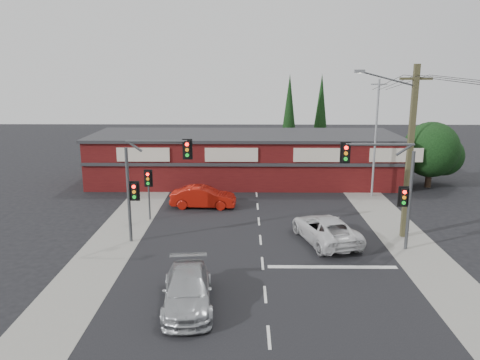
{
  "coord_description": "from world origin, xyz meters",
  "views": [
    {
      "loc": [
        -0.89,
        -23.41,
        9.76
      ],
      "look_at": [
        -1.2,
        3.0,
        3.43
      ],
      "focal_mm": 35.0,
      "sensor_mm": 36.0,
      "label": 1
    }
  ],
  "objects_px": {
    "white_suv": "(325,229)",
    "red_sedan": "(203,197)",
    "shop_building": "(244,157)",
    "utility_pole": "(408,147)",
    "silver_suv": "(188,290)"
  },
  "relations": [
    {
      "from": "shop_building",
      "to": "utility_pole",
      "type": "xyz_separation_m",
      "value": [
        9.36,
        -14.0,
        3.26
      ]
    },
    {
      "from": "silver_suv",
      "to": "red_sedan",
      "type": "xyz_separation_m",
      "value": [
        -0.62,
        14.39,
        0.04
      ]
    },
    {
      "from": "white_suv",
      "to": "red_sedan",
      "type": "distance_m",
      "value": 10.21
    },
    {
      "from": "white_suv",
      "to": "red_sedan",
      "type": "relative_size",
      "value": 1.18
    },
    {
      "from": "silver_suv",
      "to": "red_sedan",
      "type": "height_order",
      "value": "red_sedan"
    },
    {
      "from": "white_suv",
      "to": "red_sedan",
      "type": "xyz_separation_m",
      "value": [
        -7.63,
        6.78,
        0.0
      ]
    },
    {
      "from": "red_sedan",
      "to": "shop_building",
      "type": "relative_size",
      "value": 0.17
    },
    {
      "from": "red_sedan",
      "to": "utility_pole",
      "type": "height_order",
      "value": "utility_pole"
    },
    {
      "from": "utility_pole",
      "to": "red_sedan",
      "type": "bearing_deg",
      "value": 154.38
    },
    {
      "from": "silver_suv",
      "to": "shop_building",
      "type": "bearing_deg",
      "value": 78.54
    },
    {
      "from": "utility_pole",
      "to": "silver_suv",
      "type": "bearing_deg",
      "value": -143.9
    },
    {
      "from": "white_suv",
      "to": "red_sedan",
      "type": "height_order",
      "value": "red_sedan"
    },
    {
      "from": "silver_suv",
      "to": "red_sedan",
      "type": "relative_size",
      "value": 1.07
    },
    {
      "from": "white_suv",
      "to": "utility_pole",
      "type": "relative_size",
      "value": 0.55
    },
    {
      "from": "shop_building",
      "to": "utility_pole",
      "type": "height_order",
      "value": "utility_pole"
    }
  ]
}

